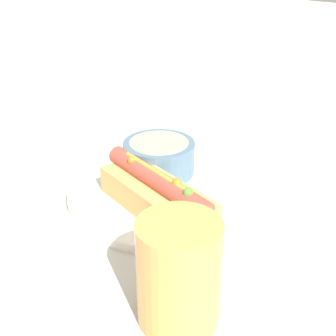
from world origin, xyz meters
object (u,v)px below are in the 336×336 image
at_px(hot_dog, 157,194).
at_px(drinking_glass, 179,273).
at_px(soup_bowl, 159,156).
at_px(spoon, 138,161).

xyz_separation_m(hot_dog, drinking_glass, (0.12, -0.12, 0.02)).
relative_size(soup_bowl, drinking_glass, 0.97).
height_order(spoon, drinking_glass, drinking_glass).
bearing_deg(drinking_glass, hot_dog, 135.94).
bearing_deg(drinking_glass, spoon, 138.51).
bearing_deg(spoon, drinking_glass, 176.17).
xyz_separation_m(spoon, drinking_glass, (0.23, -0.20, 0.04)).
height_order(soup_bowl, drinking_glass, drinking_glass).
bearing_deg(soup_bowl, spoon, 178.60).
bearing_deg(drinking_glass, soup_bowl, 132.79).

